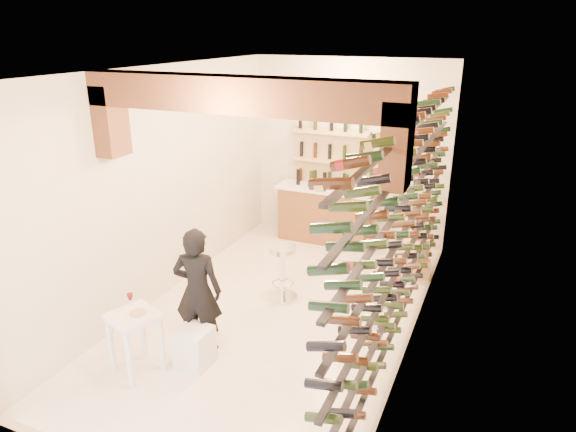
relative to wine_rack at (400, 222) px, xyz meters
The scene contains 11 objects.
ground 2.18m from the wine_rack, behind, with size 6.00×6.00×0.00m, color white.
room_shell 1.70m from the wine_rack, behind, with size 3.52×6.02×3.21m.
wine_rack is the anchor object (origin of this frame).
back_counter 3.38m from the wine_rack, 124.66° to the left, with size 1.70×0.62×1.29m.
back_shelving 3.44m from the wine_rack, 122.37° to the left, with size 1.40×0.31×2.73m.
tasting_table 3.18m from the wine_rack, 144.52° to the right, with size 0.64×0.64×0.87m.
white_stool 2.75m from the wine_rack, 143.85° to the right, with size 0.37×0.37×0.46m, color white.
person 2.46m from the wine_rack, 151.09° to the right, with size 0.57×0.37×1.56m, color black.
chrome_barstool 2.02m from the wine_rack, 166.50° to the left, with size 0.41×0.41×0.80m.
crate_lower 2.29m from the wine_rack, 94.13° to the left, with size 0.55×0.39×0.33m, color #DBAD78.
crate_upper 2.12m from the wine_rack, 94.13° to the left, with size 0.45×0.31×0.26m, color #DBAD78.
Camera 1 is at (2.53, -5.53, 3.63)m, focal length 31.91 mm.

